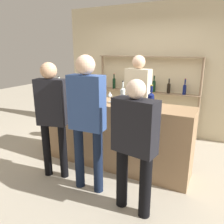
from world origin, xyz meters
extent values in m
plane|color=#B2A893|center=(0.00, 0.00, 0.00)|extent=(16.00, 16.00, 0.00)
cube|color=#997551|center=(0.00, 0.00, 0.53)|extent=(2.50, 0.55, 1.07)
cube|color=beige|center=(0.00, 1.88, 1.40)|extent=(4.10, 0.12, 2.80)
cylinder|color=#897056|center=(-1.12, 1.70, 0.86)|extent=(0.05, 0.05, 1.71)
cylinder|color=#897056|center=(1.12, 1.70, 0.86)|extent=(0.05, 0.05, 1.71)
cube|color=#897056|center=(0.00, 1.70, 1.70)|extent=(2.29, 0.18, 0.02)
cube|color=#897056|center=(0.00, 1.70, 0.94)|extent=(2.29, 0.18, 0.02)
cylinder|color=black|center=(-0.81, 1.70, 1.07)|extent=(0.07, 0.07, 0.22)
cone|color=black|center=(-0.81, 1.70, 1.19)|extent=(0.07, 0.07, 0.03)
cylinder|color=black|center=(-0.81, 1.70, 1.25)|extent=(0.03, 0.03, 0.08)
cylinder|color=maroon|center=(-0.81, 1.70, 1.30)|extent=(0.03, 0.03, 0.01)
cylinder|color=black|center=(-0.49, 1.70, 1.05)|extent=(0.07, 0.07, 0.19)
cone|color=black|center=(-0.49, 1.70, 1.16)|extent=(0.07, 0.07, 0.03)
cylinder|color=black|center=(-0.49, 1.70, 1.21)|extent=(0.03, 0.03, 0.08)
cylinder|color=#232328|center=(-0.49, 1.70, 1.26)|extent=(0.03, 0.03, 0.01)
cylinder|color=#0F1956|center=(-0.16, 1.70, 1.07)|extent=(0.08, 0.08, 0.24)
cone|color=#0F1956|center=(-0.16, 1.70, 1.21)|extent=(0.08, 0.08, 0.04)
cylinder|color=#0F1956|center=(-0.16, 1.70, 1.27)|extent=(0.03, 0.03, 0.09)
cylinder|color=maroon|center=(-0.16, 1.70, 1.32)|extent=(0.03, 0.03, 0.01)
cylinder|color=black|center=(0.16, 1.70, 1.07)|extent=(0.08, 0.08, 0.23)
cone|color=black|center=(0.16, 1.70, 1.20)|extent=(0.08, 0.08, 0.03)
cylinder|color=black|center=(0.16, 1.70, 1.26)|extent=(0.03, 0.03, 0.08)
cylinder|color=black|center=(0.16, 1.70, 1.30)|extent=(0.03, 0.03, 0.01)
cylinder|color=black|center=(0.49, 1.70, 1.05)|extent=(0.07, 0.07, 0.19)
cone|color=black|center=(0.49, 1.70, 1.16)|extent=(0.07, 0.07, 0.03)
cylinder|color=black|center=(0.49, 1.70, 1.21)|extent=(0.03, 0.03, 0.07)
cylinder|color=#232328|center=(0.49, 1.70, 1.26)|extent=(0.03, 0.03, 0.01)
cylinder|color=#0F1956|center=(0.81, 1.70, 1.05)|extent=(0.07, 0.07, 0.19)
cone|color=#0F1956|center=(0.81, 1.70, 1.16)|extent=(0.07, 0.07, 0.03)
cylinder|color=#0F1956|center=(0.81, 1.70, 1.22)|extent=(0.03, 0.03, 0.10)
cylinder|color=maroon|center=(0.81, 1.70, 1.28)|extent=(0.03, 0.03, 0.01)
cylinder|color=black|center=(-1.14, -0.13, 1.18)|extent=(0.08, 0.08, 0.22)
cone|color=black|center=(-1.14, -0.13, 1.31)|extent=(0.08, 0.08, 0.04)
cylinder|color=black|center=(-1.14, -0.13, 1.37)|extent=(0.03, 0.03, 0.10)
cylinder|color=#232328|center=(-1.14, -0.13, 1.43)|extent=(0.03, 0.03, 0.01)
cylinder|color=silver|center=(-1.03, 0.00, 1.18)|extent=(0.08, 0.08, 0.22)
cone|color=silver|center=(-1.03, 0.00, 1.30)|extent=(0.08, 0.08, 0.04)
cylinder|color=silver|center=(-1.03, 0.00, 1.36)|extent=(0.03, 0.03, 0.08)
cylinder|color=black|center=(-1.03, 0.00, 1.41)|extent=(0.03, 0.03, 0.01)
cylinder|color=silver|center=(0.20, -0.04, 1.18)|extent=(0.07, 0.07, 0.22)
cone|color=silver|center=(0.20, -0.04, 1.31)|extent=(0.07, 0.07, 0.03)
cylinder|color=silver|center=(0.20, -0.04, 1.36)|extent=(0.03, 0.03, 0.08)
cylinder|color=black|center=(0.20, -0.04, 1.41)|extent=(0.03, 0.03, 0.01)
cylinder|color=#0F1956|center=(0.65, -0.11, 1.16)|extent=(0.09, 0.09, 0.19)
cone|color=#0F1956|center=(0.65, -0.11, 1.28)|extent=(0.09, 0.09, 0.04)
cylinder|color=#0F1956|center=(0.65, -0.11, 1.34)|extent=(0.03, 0.03, 0.09)
cylinder|color=gold|center=(0.65, -0.11, 1.39)|extent=(0.04, 0.04, 0.01)
cylinder|color=silver|center=(-0.03, -0.01, 1.07)|extent=(0.06, 0.06, 0.00)
cylinder|color=silver|center=(-0.03, -0.01, 1.12)|extent=(0.01, 0.01, 0.09)
cone|color=silver|center=(-0.03, -0.01, 1.20)|extent=(0.08, 0.08, 0.07)
cylinder|color=silver|center=(-0.36, 0.01, 1.15)|extent=(0.13, 0.13, 0.17)
sphere|color=tan|center=(-0.34, -0.02, 1.11)|extent=(0.02, 0.02, 0.02)
sphere|color=tan|center=(-0.37, 0.02, 1.13)|extent=(0.02, 0.02, 0.02)
sphere|color=tan|center=(-0.34, 0.03, 1.10)|extent=(0.02, 0.02, 0.02)
sphere|color=tan|center=(-0.35, -0.02, 1.10)|extent=(0.02, 0.02, 0.02)
sphere|color=tan|center=(-0.37, 0.01, 1.09)|extent=(0.02, 0.02, 0.02)
sphere|color=tan|center=(-0.41, 0.02, 1.13)|extent=(0.02, 0.02, 0.02)
sphere|color=tan|center=(-0.34, 0.06, 1.14)|extent=(0.02, 0.02, 0.02)
sphere|color=tan|center=(-0.36, 0.03, 1.13)|extent=(0.02, 0.02, 0.02)
cylinder|color=#575347|center=(0.01, 0.73, 0.43)|extent=(0.13, 0.13, 0.85)
cylinder|color=#575347|center=(0.30, 0.69, 0.43)|extent=(0.13, 0.13, 0.85)
cube|color=beige|center=(0.16, 0.71, 1.19)|extent=(0.47, 0.25, 0.68)
sphere|color=#DBB293|center=(0.16, 0.71, 1.65)|extent=(0.23, 0.23, 0.23)
cylinder|color=black|center=(-0.47, -0.66, 0.41)|extent=(0.12, 0.12, 0.82)
cylinder|color=black|center=(-0.72, -0.73, 0.41)|extent=(0.12, 0.12, 0.82)
cube|color=black|center=(-0.60, -0.70, 1.15)|extent=(0.44, 0.28, 0.65)
sphere|color=tan|center=(-0.60, -0.70, 1.58)|extent=(0.22, 0.22, 0.22)
cylinder|color=#121C33|center=(0.17, -0.73, 0.44)|extent=(0.13, 0.13, 0.87)
cylinder|color=#121C33|center=(-0.12, -0.75, 0.44)|extent=(0.13, 0.13, 0.87)
cube|color=navy|center=(0.02, -0.74, 1.22)|extent=(0.46, 0.22, 0.69)
sphere|color=#DBB293|center=(0.02, -0.74, 1.68)|extent=(0.24, 0.24, 0.24)
cylinder|color=black|center=(0.87, -0.89, 0.38)|extent=(0.14, 0.14, 0.76)
cylinder|color=black|center=(0.56, -0.84, 0.38)|extent=(0.14, 0.14, 0.76)
cube|color=black|center=(0.72, -0.86, 1.06)|extent=(0.52, 0.29, 0.60)
sphere|color=beige|center=(0.72, -0.86, 1.47)|extent=(0.21, 0.21, 0.21)
camera|label=1|loc=(1.50, -2.94, 1.86)|focal=35.00mm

